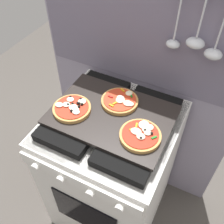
{
  "coord_description": "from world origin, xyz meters",
  "views": [
    {
      "loc": [
        0.37,
        -0.72,
        1.77
      ],
      "look_at": [
        0.0,
        0.0,
        0.93
      ],
      "focal_mm": 42.05,
      "sensor_mm": 36.0,
      "label": 1
    }
  ],
  "objects_px": {
    "pizza_left": "(72,108)",
    "pizza_right": "(141,135)",
    "pizza_center": "(121,101)",
    "stove": "(112,169)",
    "baking_tray": "(112,115)"
  },
  "relations": [
    {
      "from": "stove",
      "to": "pizza_left",
      "type": "xyz_separation_m",
      "value": [
        -0.17,
        -0.06,
        0.48
      ]
    },
    {
      "from": "pizza_right",
      "to": "pizza_center",
      "type": "relative_size",
      "value": 1.0
    },
    {
      "from": "stove",
      "to": "pizza_center",
      "type": "bearing_deg",
      "value": 85.48
    },
    {
      "from": "pizza_left",
      "to": "pizza_right",
      "type": "xyz_separation_m",
      "value": [
        0.34,
        -0.0,
        -0.0
      ]
    },
    {
      "from": "pizza_left",
      "to": "pizza_center",
      "type": "bearing_deg",
      "value": 38.33
    },
    {
      "from": "pizza_center",
      "to": "stove",
      "type": "bearing_deg",
      "value": -94.52
    },
    {
      "from": "pizza_left",
      "to": "pizza_center",
      "type": "relative_size",
      "value": 1.0
    },
    {
      "from": "baking_tray",
      "to": "pizza_right",
      "type": "xyz_separation_m",
      "value": [
        0.17,
        -0.06,
        0.02
      ]
    },
    {
      "from": "baking_tray",
      "to": "pizza_center",
      "type": "height_order",
      "value": "pizza_center"
    },
    {
      "from": "stove",
      "to": "pizza_right",
      "type": "distance_m",
      "value": 0.51
    },
    {
      "from": "pizza_center",
      "to": "pizza_left",
      "type": "bearing_deg",
      "value": -141.67
    },
    {
      "from": "pizza_left",
      "to": "pizza_right",
      "type": "height_order",
      "value": "same"
    },
    {
      "from": "pizza_left",
      "to": "pizza_right",
      "type": "relative_size",
      "value": 1.0
    },
    {
      "from": "stove",
      "to": "pizza_center",
      "type": "xyz_separation_m",
      "value": [
        0.01,
        0.08,
        0.48
      ]
    },
    {
      "from": "pizza_right",
      "to": "pizza_center",
      "type": "bearing_deg",
      "value": 137.72
    }
  ]
}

